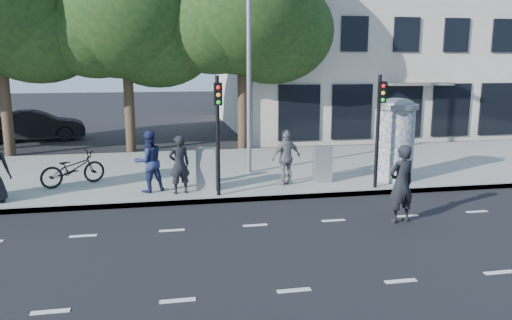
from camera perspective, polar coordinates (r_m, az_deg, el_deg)
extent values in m
plane|color=black|center=(10.94, 1.30, -9.78)|extent=(120.00, 120.00, 0.00)
cube|color=gray|center=(18.03, -3.74, -1.19)|extent=(40.00, 8.00, 0.15)
cube|color=slate|center=(14.23, -1.73, -4.50)|extent=(40.00, 0.10, 0.16)
cube|color=silver|center=(8.97, 4.36, -14.65)|extent=(32.00, 0.12, 0.01)
cube|color=silver|center=(12.23, -0.10, -7.48)|extent=(32.00, 0.12, 0.01)
cylinder|color=beige|center=(16.64, 15.56, 1.69)|extent=(1.20, 1.20, 2.30)
cylinder|color=slate|center=(16.49, 15.78, 5.91)|extent=(1.36, 1.36, 0.16)
ellipsoid|color=slate|center=(16.48, 15.80, 6.19)|extent=(1.10, 1.10, 0.38)
cylinder|color=black|center=(14.08, -4.38, 2.69)|extent=(0.11, 0.11, 3.40)
cube|color=black|center=(13.77, -4.37, 7.53)|extent=(0.22, 0.14, 0.62)
cylinder|color=black|center=(15.37, 13.72, 3.11)|extent=(0.11, 0.11, 3.40)
cube|color=black|center=(15.10, 14.21, 7.53)|extent=(0.22, 0.14, 0.62)
cylinder|color=slate|center=(16.95, -0.82, 11.93)|extent=(0.16, 0.16, 8.00)
cylinder|color=#38281C|center=(23.41, -26.72, 6.14)|extent=(0.44, 0.44, 4.73)
cylinder|color=#38281C|center=(22.79, -14.30, 6.47)|extent=(0.44, 0.44, 4.41)
ellipsoid|color=#123314|center=(22.83, -14.78, 16.20)|extent=(6.80, 6.80, 5.78)
cylinder|color=#38281C|center=(22.65, -1.55, 7.01)|extent=(0.44, 0.44, 4.59)
ellipsoid|color=#123314|center=(22.72, -1.61, 17.20)|extent=(7.00, 7.00, 5.95)
cube|color=#B6A998|center=(33.24, 14.83, 14.33)|extent=(20.00, 15.00, 12.00)
cube|color=black|center=(26.64, 21.39, 5.36)|extent=(18.00, 0.10, 2.60)
cube|color=#59544C|center=(25.24, 18.14, 8.26)|extent=(3.20, 0.90, 0.12)
cube|color=#194C8C|center=(22.93, 0.87, 9.33)|extent=(1.60, 0.06, 0.30)
imported|color=black|center=(14.55, -8.75, -0.52)|extent=(0.70, 0.55, 1.70)
imported|color=navy|center=(14.90, -12.16, -0.15)|extent=(1.08, 0.98, 1.81)
imported|color=slate|center=(15.45, 3.48, 0.30)|extent=(1.15, 0.89, 1.72)
imported|color=black|center=(12.74, 16.27, -2.63)|extent=(0.79, 0.60, 1.95)
imported|color=black|center=(16.41, -20.20, -0.93)|extent=(1.61, 2.09, 1.05)
cube|color=gray|center=(14.99, -5.56, -0.99)|extent=(0.71, 0.61, 1.25)
cube|color=gray|center=(16.04, 7.64, -0.43)|extent=(0.59, 0.45, 1.15)
imported|color=black|center=(27.70, -23.78, 3.63)|extent=(2.37, 4.84, 1.53)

